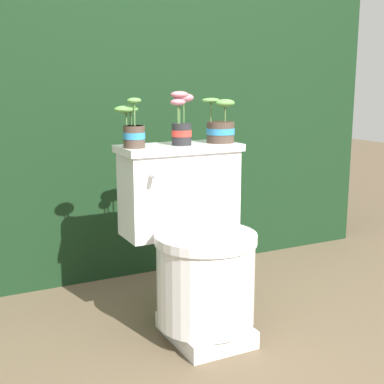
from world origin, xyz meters
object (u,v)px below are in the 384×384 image
at_px(potted_plant_midleft, 181,121).
at_px(toilet, 195,247).
at_px(potted_plant_left, 133,129).
at_px(potted_plant_middle, 220,127).

bearing_deg(potted_plant_midleft, toilet, -90.72).
xyz_separation_m(toilet, potted_plant_midleft, (0.00, 0.13, 0.50)).
distance_m(toilet, potted_plant_left, 0.54).
height_order(potted_plant_midleft, potted_plant_middle, potted_plant_midleft).
bearing_deg(potted_plant_middle, toilet, -144.91).
bearing_deg(toilet, potted_plant_middle, 35.09).
relative_size(toilet, potted_plant_middle, 4.03).
bearing_deg(potted_plant_left, potted_plant_midleft, 0.24).
distance_m(potted_plant_left, potted_plant_midleft, 0.21).
relative_size(toilet, potted_plant_midleft, 3.48).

